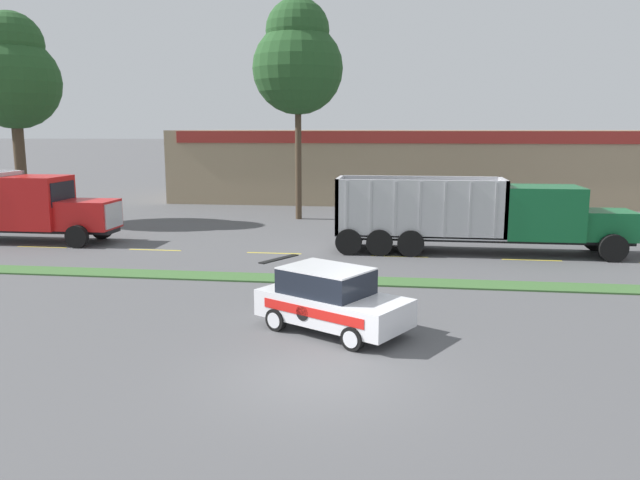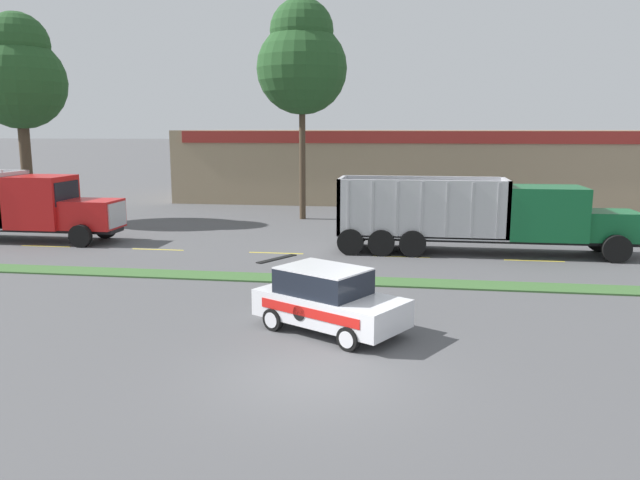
{
  "view_description": "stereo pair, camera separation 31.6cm",
  "coord_description": "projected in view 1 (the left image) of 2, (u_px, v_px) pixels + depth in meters",
  "views": [
    {
      "loc": [
        1.71,
        -12.82,
        5.33
      ],
      "look_at": [
        -1.1,
        8.12,
        1.54
      ],
      "focal_mm": 35.0,
      "sensor_mm": 36.0,
      "label": 1
    },
    {
      "loc": [
        2.02,
        -12.77,
        5.33
      ],
      "look_at": [
        -1.1,
        8.12,
        1.54
      ],
      "focal_mm": 35.0,
      "sensor_mm": 36.0,
      "label": 2
    }
  ],
  "objects": [
    {
      "name": "grass_verge",
      "position": [
        352.0,
        281.0,
        22.02
      ],
      "size": [
        120.0,
        1.23,
        0.06
      ],
      "primitive_type": "cube",
      "color": "#3D6633",
      "rests_on": "ground_plane"
    },
    {
      "name": "dump_truck_mid",
      "position": [
        22.0,
        208.0,
        29.52
      ],
      "size": [
        10.77,
        2.67,
        3.45
      ],
      "color": "black",
      "rests_on": "ground_plane"
    },
    {
      "name": "ground_plane",
      "position": [
        320.0,
        375.0,
        13.67
      ],
      "size": [
        600.0,
        600.0,
        0.0
      ],
      "primitive_type": "plane",
      "color": "#515154"
    },
    {
      "name": "centre_line_5",
      "position": [
        399.0,
        256.0,
        26.31
      ],
      "size": [
        2.4,
        0.14,
        0.01
      ],
      "primitive_type": "cube",
      "color": "yellow",
      "rests_on": "ground_plane"
    },
    {
      "name": "tree_behind_left",
      "position": [
        13.0,
        74.0,
        34.54
      ],
      "size": [
        5.12,
        5.12,
        11.69
      ],
      "color": "#473828",
      "rests_on": "ground_plane"
    },
    {
      "name": "tree_behind_centre",
      "position": [
        298.0,
        60.0,
        35.69
      ],
      "size": [
        5.21,
        5.21,
        12.63
      ],
      "color": "#473828",
      "rests_on": "ground_plane"
    },
    {
      "name": "centre_line_3",
      "position": [
        155.0,
        250.0,
        27.72
      ],
      "size": [
        2.4,
        0.14,
        0.01
      ],
      "primitive_type": "cube",
      "color": "yellow",
      "rests_on": "ground_plane"
    },
    {
      "name": "rally_car",
      "position": [
        331.0,
        299.0,
        16.52
      ],
      "size": [
        4.4,
        3.62,
        1.74
      ],
      "color": "white",
      "rests_on": "ground_plane"
    },
    {
      "name": "centre_line_2",
      "position": [
        42.0,
        247.0,
        28.43
      ],
      "size": [
        2.4,
        0.14,
        0.01
      ],
      "primitive_type": "cube",
      "color": "yellow",
      "rests_on": "ground_plane"
    },
    {
      "name": "centre_line_4",
      "position": [
        274.0,
        253.0,
        27.02
      ],
      "size": [
        2.4,
        0.14,
        0.01
      ],
      "primitive_type": "cube",
      "color": "yellow",
      "rests_on": "ground_plane"
    },
    {
      "name": "dump_truck_lead",
      "position": [
        505.0,
        218.0,
        26.69
      ],
      "size": [
        12.46,
        2.71,
        3.23
      ],
      "color": "black",
      "rests_on": "ground_plane"
    },
    {
      "name": "centre_line_6",
      "position": [
        532.0,
        260.0,
        25.61
      ],
      "size": [
        2.4,
        0.14,
        0.01
      ],
      "primitive_type": "cube",
      "color": "yellow",
      "rests_on": "ground_plane"
    },
    {
      "name": "store_building_backdrop",
      "position": [
        437.0,
        165.0,
        47.6
      ],
      "size": [
        38.73,
        12.1,
        5.2
      ],
      "color": "#9E896B",
      "rests_on": "ground_plane"
    }
  ]
}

